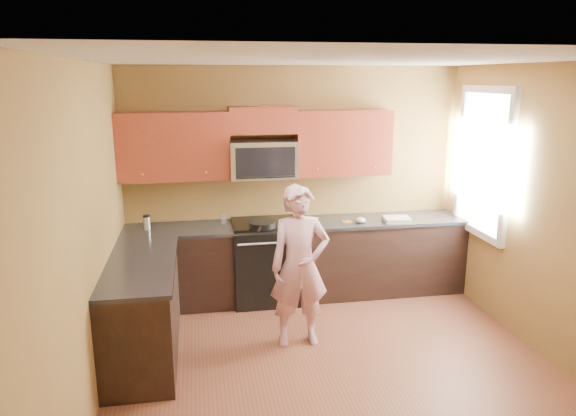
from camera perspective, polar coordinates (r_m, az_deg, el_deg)
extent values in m
plane|color=brown|center=(4.96, 5.12, -17.21)|extent=(4.00, 4.00, 0.00)
plane|color=white|center=(4.24, 5.94, 15.76)|extent=(4.00, 4.00, 0.00)
plane|color=brown|center=(6.31, 0.69, 2.92)|extent=(4.00, 0.00, 4.00)
plane|color=brown|center=(2.67, 17.25, -13.77)|extent=(4.00, 0.00, 4.00)
plane|color=brown|center=(4.34, -20.90, -3.19)|extent=(0.00, 4.00, 4.00)
plane|color=brown|center=(5.30, 26.85, -0.79)|extent=(0.00, 4.00, 4.00)
cube|color=black|center=(6.27, 1.17, -5.80)|extent=(4.00, 0.60, 0.88)
cube|color=black|center=(5.17, -15.48, -10.79)|extent=(0.60, 1.60, 0.88)
cube|color=black|center=(6.12, 1.21, -1.77)|extent=(4.00, 0.62, 0.04)
cube|color=black|center=(5.00, -15.71, -5.98)|extent=(0.62, 1.60, 0.04)
cube|color=maroon|center=(5.98, -2.82, 9.55)|extent=(0.76, 0.33, 0.30)
imported|color=#D66B8D|center=(5.08, 1.28, -6.36)|extent=(0.59, 0.39, 1.59)
cube|color=#B27F47|center=(6.14, 6.39, -1.53)|extent=(0.11, 0.11, 0.01)
ellipsoid|color=silver|center=(5.93, 2.93, -1.81)|extent=(0.12, 0.13, 0.06)
ellipsoid|color=silver|center=(6.14, 7.88, -1.33)|extent=(0.16, 0.17, 0.07)
cube|color=silver|center=(6.28, 11.76, -1.22)|extent=(0.33, 0.27, 0.05)
cylinder|color=silver|center=(6.11, -7.03, -1.13)|extent=(0.08, 0.08, 0.12)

